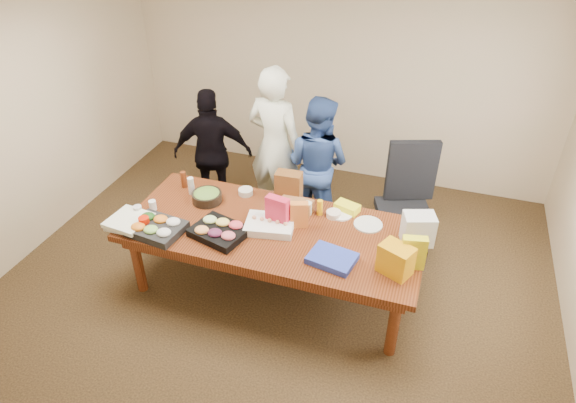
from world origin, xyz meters
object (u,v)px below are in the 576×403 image
(person_center, at_px, (275,146))
(salad_bowl, at_px, (207,197))
(conference_table, at_px, (273,258))
(office_chair, at_px, (404,209))
(person_right, at_px, (317,164))
(sheet_cake, at_px, (270,225))

(person_center, xyz_separation_m, salad_bowl, (-0.38, -1.00, -0.14))
(conference_table, xyz_separation_m, person_center, (-0.41, 1.21, 0.56))
(conference_table, relative_size, salad_bowl, 9.27)
(office_chair, height_order, person_right, person_right)
(conference_table, xyz_separation_m, person_right, (0.09, 1.21, 0.42))
(person_center, bearing_deg, salad_bowl, 80.14)
(person_right, xyz_separation_m, sheet_cake, (-0.11, -1.22, -0.01))
(person_right, height_order, salad_bowl, person_right)
(sheet_cake, bearing_deg, salad_bowl, 153.03)
(office_chair, xyz_separation_m, salad_bowl, (-1.91, -0.69, 0.18))
(sheet_cake, distance_m, salad_bowl, 0.79)
(conference_table, xyz_separation_m, office_chair, (1.12, 0.90, 0.24))
(office_chair, distance_m, person_right, 1.09)
(conference_table, height_order, office_chair, office_chair)
(person_center, relative_size, salad_bowl, 6.20)
(conference_table, relative_size, person_center, 1.49)
(office_chair, height_order, salad_bowl, office_chair)
(person_center, relative_size, person_right, 1.17)
(sheet_cake, height_order, salad_bowl, salad_bowl)
(conference_table, distance_m, office_chair, 1.46)
(person_center, height_order, salad_bowl, person_center)
(conference_table, height_order, salad_bowl, salad_bowl)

